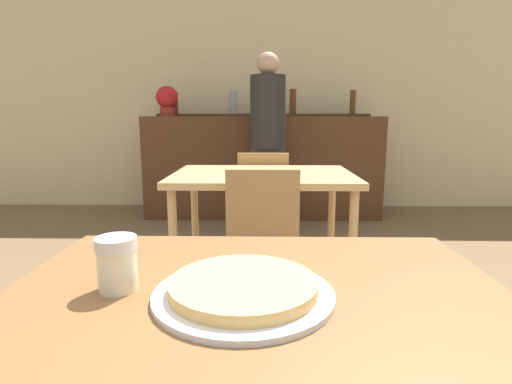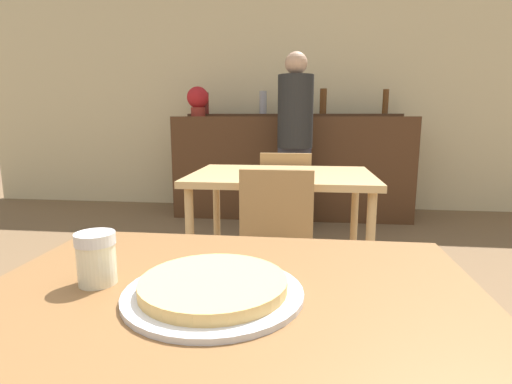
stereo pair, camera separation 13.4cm
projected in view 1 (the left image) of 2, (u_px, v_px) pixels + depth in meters
name	position (u px, v px, depth m)	size (l,w,h in m)	color
wall_back	(263.00, 93.00, 4.87)	(8.00, 0.05, 2.80)	beige
dining_table_near	(257.00, 331.00, 0.83)	(1.03, 0.74, 0.76)	brown
dining_table_far	(263.00, 186.00, 2.52)	(1.12, 0.82, 0.77)	tan
bar_counter	(263.00, 167.00, 4.53)	(2.60, 0.56, 1.12)	#4C2D19
bar_back_shelf	(260.00, 112.00, 4.55)	(2.39, 0.24, 0.31)	#4C2D19
chair_far_side_front	(262.00, 244.00, 1.99)	(0.40, 0.40, 0.85)	olive
chair_far_side_back	(263.00, 198.00, 3.13)	(0.40, 0.40, 0.85)	olive
pizza_tray	(244.00, 289.00, 0.78)	(0.35, 0.35, 0.04)	silver
cheese_shaker	(117.00, 263.00, 0.80)	(0.08, 0.08, 0.11)	beige
person_standing	(268.00, 136.00, 3.89)	(0.34, 0.34, 1.72)	#2D2D38
potted_plant	(167.00, 99.00, 4.36)	(0.24, 0.24, 0.33)	maroon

